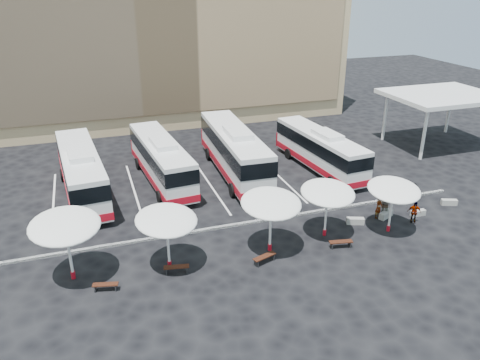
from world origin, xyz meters
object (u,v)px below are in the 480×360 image
object	(u,v)px
sunshade_3	(328,193)
passenger_2	(414,212)
bus_2	(234,150)
bus_3	(320,149)
conc_bench_0	(355,221)
conc_bench_1	(386,215)
sunshade_2	(271,203)
bus_1	(161,159)
wood_bench_3	(341,243)
sunshade_0	(65,226)
sunshade_1	(166,220)
conc_bench_2	(418,213)
bus_0	(81,171)
sunshade_4	(394,190)
wood_bench_2	(264,258)
passenger_0	(379,207)
wood_bench_0	(105,285)
wood_bench_1	(176,268)
conc_bench_3	(449,202)
passenger_1	(385,204)
passenger_3	(412,193)

from	to	relation	value
sunshade_3	passenger_2	bearing A→B (deg)	-3.27
bus_2	bus_3	bearing A→B (deg)	-8.53
bus_3	conc_bench_0	size ratio (longest dim) A/B	9.91
conc_bench_1	passenger_2	world-z (taller)	passenger_2
bus_2	sunshade_2	size ratio (longest dim) A/B	3.53
bus_1	wood_bench_3	world-z (taller)	bus_1
sunshade_2	passenger_2	xyz separation A→B (m)	(10.69, 0.18, -2.45)
bus_2	sunshade_0	xyz separation A→B (m)	(-13.27, -11.60, 1.19)
sunshade_1	bus_3	bearing A→B (deg)	35.33
conc_bench_0	conc_bench_2	bearing A→B (deg)	-4.28
bus_0	sunshade_4	bearing A→B (deg)	-37.76
conc_bench_2	wood_bench_2	bearing A→B (deg)	-170.65
wood_bench_2	bus_1	bearing A→B (deg)	104.39
sunshade_4	passenger_0	world-z (taller)	sunshade_4
bus_1	sunshade_1	size ratio (longest dim) A/B	2.68
conc_bench_2	wood_bench_0	bearing A→B (deg)	-175.22
sunshade_0	sunshade_1	xyz separation A→B (m)	(5.32, -0.63, -0.26)
bus_1	passenger_0	distance (m)	17.34
sunshade_2	conc_bench_0	world-z (taller)	sunshade_2
sunshade_3	wood_bench_0	size ratio (longest dim) A/B	2.71
sunshade_3	conc_bench_0	size ratio (longest dim) A/B	3.25
wood_bench_2	wood_bench_3	size ratio (longest dim) A/B	1.03
sunshade_0	sunshade_3	world-z (taller)	sunshade_0
wood_bench_1	passenger_2	xyz separation A→B (m)	(16.63, 0.72, 0.45)
sunshade_1	conc_bench_3	world-z (taller)	sunshade_1
wood_bench_0	conc_bench_1	world-z (taller)	conc_bench_1
sunshade_3	passenger_1	bearing A→B (deg)	12.14
wood_bench_0	conc_bench_0	distance (m)	16.84
wood_bench_2	passenger_2	distance (m)	11.59
wood_bench_3	passenger_3	size ratio (longest dim) A/B	0.94
bus_2	sunshade_3	distance (m)	12.10
bus_1	sunshade_4	xyz separation A→B (m)	(12.77, -13.07, 1.06)
sunshade_1	sunshade_4	distance (m)	14.60
bus_2	wood_bench_1	world-z (taller)	bus_2
conc_bench_3	passenger_0	distance (m)	6.19
sunshade_0	wood_bench_0	distance (m)	3.86
wood_bench_3	sunshade_0	bearing A→B (deg)	173.07
bus_0	sunshade_1	xyz separation A→B (m)	(4.39, -11.86, 1.09)
sunshade_0	conc_bench_2	world-z (taller)	sunshade_0
sunshade_2	sunshade_4	world-z (taller)	sunshade_2
conc_bench_1	conc_bench_2	bearing A→B (deg)	-11.49
bus_2	conc_bench_0	xyz separation A→B (m)	(5.07, -11.15, -1.94)
bus_0	bus_2	size ratio (longest dim) A/B	0.94
wood_bench_0	passenger_3	world-z (taller)	passenger_3
sunshade_0	passenger_2	bearing A→B (deg)	-1.59
sunshade_0	conc_bench_1	distance (m)	21.11
bus_1	sunshade_2	world-z (taller)	bus_1
sunshade_3	passenger_1	distance (m)	5.87
wood_bench_2	passenger_3	world-z (taller)	passenger_3
conc_bench_0	conc_bench_1	world-z (taller)	conc_bench_1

